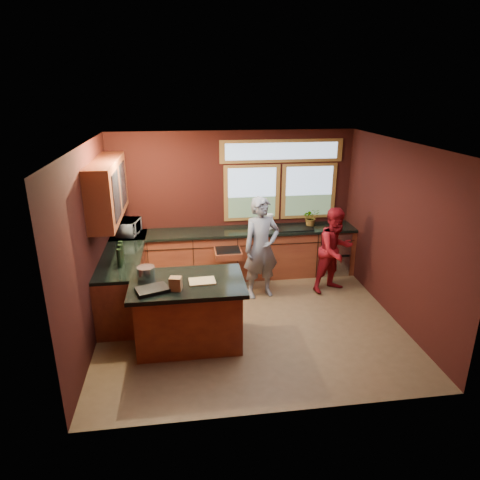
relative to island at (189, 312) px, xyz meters
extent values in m
plane|color=brown|center=(0.93, 0.44, -0.48)|extent=(4.50, 4.50, 0.00)
cube|color=black|center=(0.93, 2.44, 0.87)|extent=(4.50, 0.02, 2.70)
cube|color=black|center=(0.93, -1.56, 0.87)|extent=(4.50, 0.02, 2.70)
cube|color=black|center=(-1.32, 0.44, 0.87)|extent=(0.02, 4.00, 2.70)
cube|color=black|center=(3.18, 0.44, 0.87)|extent=(0.02, 4.00, 2.70)
cube|color=silver|center=(0.93, 0.44, 2.22)|extent=(4.50, 4.00, 0.02)
cube|color=#7A90A9|center=(1.28, 2.43, 1.07)|extent=(1.06, 0.02, 1.06)
cube|color=#7A90A9|center=(2.38, 2.43, 1.07)|extent=(1.06, 0.02, 1.06)
cube|color=olive|center=(1.83, 2.43, 1.84)|extent=(2.30, 0.02, 0.42)
cube|color=#592015|center=(-1.14, 1.29, 1.47)|extent=(0.36, 1.80, 0.90)
cube|color=#592015|center=(0.93, 2.14, -0.04)|extent=(4.50, 0.60, 0.88)
cube|color=black|center=(0.93, 2.13, 0.43)|extent=(4.50, 0.64, 0.05)
cube|color=#B7B7BC|center=(2.78, 2.12, -0.05)|extent=(0.60, 0.58, 0.85)
cube|color=black|center=(2.03, 2.10, 0.43)|extent=(0.66, 0.46, 0.05)
cube|color=#592015|center=(-1.02, 1.29, -0.04)|extent=(0.60, 2.30, 0.88)
cube|color=black|center=(-1.01, 1.29, 0.43)|extent=(0.64, 2.30, 0.05)
cube|color=#592015|center=(0.00, 0.00, -0.04)|extent=(1.40, 0.90, 0.88)
cube|color=black|center=(0.00, 0.00, 0.44)|extent=(1.55, 1.05, 0.06)
imported|color=slate|center=(1.26, 1.29, 0.40)|extent=(0.72, 0.56, 1.75)
imported|color=maroon|center=(2.57, 1.31, 0.28)|extent=(0.90, 0.81, 1.52)
imported|color=#999999|center=(-0.99, 2.14, 0.59)|extent=(0.43, 0.55, 0.27)
imported|color=#999999|center=(2.38, 2.19, 0.62)|extent=(0.31, 0.27, 0.34)
cylinder|color=white|center=(1.58, 2.14, 0.59)|extent=(0.12, 0.12, 0.28)
cube|color=tan|center=(0.20, -0.05, 0.48)|extent=(0.36, 0.27, 0.02)
cylinder|color=#ACABB0|center=(-0.55, 0.15, 0.56)|extent=(0.24, 0.24, 0.18)
cube|color=brown|center=(-0.15, -0.25, 0.56)|extent=(0.17, 0.15, 0.18)
cube|color=black|center=(-0.45, -0.25, 0.49)|extent=(0.47, 0.40, 0.05)
camera|label=1|loc=(-0.01, -5.30, 2.94)|focal=32.00mm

